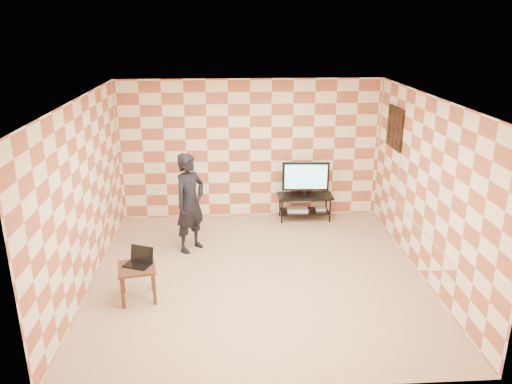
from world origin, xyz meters
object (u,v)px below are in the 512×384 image
(tv, at_px, (306,177))
(person, at_px, (190,203))
(tv_stand, at_px, (305,201))
(side_table, at_px, (137,272))

(tv, relative_size, person, 0.53)
(tv_stand, height_order, tv, tv)
(tv, xyz_separation_m, person, (-2.12, -1.23, -0.02))
(tv_stand, distance_m, side_table, 3.94)
(tv_stand, xyz_separation_m, tv, (0.00, -0.00, 0.50))
(tv_stand, height_order, person, person)
(tv_stand, bearing_deg, tv, -86.66)
(tv, bearing_deg, person, -149.84)
(side_table, height_order, person, person)
(tv, distance_m, person, 2.46)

